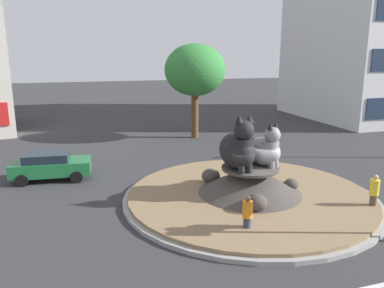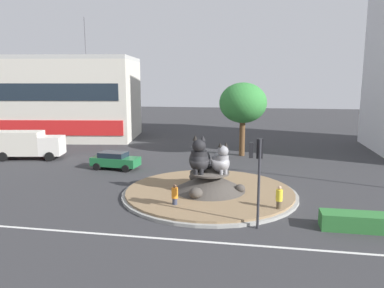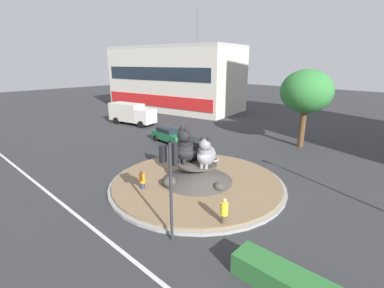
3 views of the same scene
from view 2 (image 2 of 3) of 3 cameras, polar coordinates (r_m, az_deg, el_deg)
ground_plane at (r=25.70m, az=2.72°, el=-7.78°), size 160.00×160.00×0.00m
lane_centreline at (r=18.74m, az=-0.33°, el=-14.70°), size 112.00×0.20×0.01m
roundabout_island at (r=25.55m, az=2.71°, el=-6.71°), size 11.96×11.96×1.59m
cat_statue_black at (r=25.05m, az=1.20°, el=-2.19°), size 1.58×2.61×2.63m
cat_statue_grey at (r=25.06m, az=4.47°, el=-2.65°), size 1.86×2.34×2.12m
traffic_light_mast at (r=19.44m, az=10.11°, el=-2.93°), size 0.71×0.57×4.82m
shophouse_block at (r=53.23m, az=-21.02°, el=6.64°), size 23.86×13.90×15.50m
clipped_hedge_strip at (r=21.83m, az=26.32°, el=-10.85°), size 5.41×1.20×0.90m
broadleaf_tree_behind_island at (r=38.09m, az=7.87°, el=6.26°), size 4.83×4.83×7.53m
pedestrian_yellow_shirt at (r=22.45m, az=13.30°, el=-8.30°), size 0.40×0.40×1.70m
pedestrian_orange_shirt at (r=22.59m, az=-2.68°, el=-8.11°), size 0.39×0.39×1.58m
sedan_on_far_lane at (r=33.27m, az=-11.80°, el=-2.44°), size 4.29×2.28×1.52m
delivery_box_truck at (r=40.07m, az=-24.22°, el=0.01°), size 7.09×3.44×2.77m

